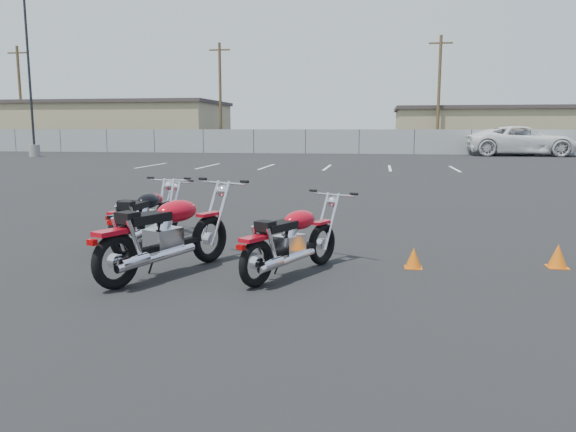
# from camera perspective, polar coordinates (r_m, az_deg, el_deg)

# --- Properties ---
(ground) EXTENTS (120.00, 120.00, 0.00)m
(ground) POSITION_cam_1_polar(r_m,az_deg,el_deg) (7.61, -2.22, -5.50)
(ground) COLOR black
(ground) RESTS_ON ground
(motorcycle_front_red) EXTENTS (0.88, 1.95, 0.96)m
(motorcycle_front_red) POSITION_cam_1_polar(r_m,az_deg,el_deg) (9.87, -14.23, 0.16)
(motorcycle_front_red) COLOR black
(motorcycle_front_red) RESTS_ON ground
(motorcycle_second_black) EXTENTS (0.82, 2.12, 1.04)m
(motorcycle_second_black) POSITION_cam_1_polar(r_m,az_deg,el_deg) (9.32, -14.42, -0.14)
(motorcycle_second_black) COLOR black
(motorcycle_second_black) RESTS_ON ground
(motorcycle_third_red) EXTENTS (1.45, 2.33, 1.17)m
(motorcycle_third_red) POSITION_cam_1_polar(r_m,az_deg,el_deg) (7.42, -12.23, -1.85)
(motorcycle_third_red) COLOR black
(motorcycle_third_red) RESTS_ON ground
(motorcycle_rear_red) EXTENTS (1.34, 1.99, 1.01)m
(motorcycle_rear_red) POSITION_cam_1_polar(r_m,az_deg,el_deg) (7.24, 0.39, -2.49)
(motorcycle_rear_red) COLOR black
(motorcycle_rear_red) RESTS_ON ground
(training_cone_near) EXTENTS (0.24, 0.24, 0.28)m
(training_cone_near) POSITION_cam_1_polar(r_m,az_deg,el_deg) (7.87, 12.63, -4.17)
(training_cone_near) COLOR #D65B0B
(training_cone_near) RESTS_ON ground
(training_cone_far) EXTENTS (0.27, 0.27, 0.33)m
(training_cone_far) POSITION_cam_1_polar(r_m,az_deg,el_deg) (8.55, 25.72, -3.66)
(training_cone_far) COLOR #D65B0B
(training_cone_far) RESTS_ON ground
(light_pole_west) EXTENTS (0.80, 0.70, 11.04)m
(light_pole_west) POSITION_cam_1_polar(r_m,az_deg,el_deg) (41.44, -24.57, 9.57)
(light_pole_west) COLOR gray
(light_pole_west) RESTS_ON ground
(chainlink_fence) EXTENTS (80.06, 0.06, 1.80)m
(chainlink_fence) POSITION_cam_1_polar(r_m,az_deg,el_deg) (42.26, 7.24, 7.50)
(chainlink_fence) COLOR gray
(chainlink_fence) RESTS_ON ground
(tan_building_west) EXTENTS (18.40, 10.40, 4.30)m
(tan_building_west) POSITION_cam_1_polar(r_m,az_deg,el_deg) (54.53, -16.53, 8.84)
(tan_building_west) COLOR #988A62
(tan_building_west) RESTS_ON ground
(tan_building_east) EXTENTS (14.40, 9.40, 3.70)m
(tan_building_east) POSITION_cam_1_polar(r_m,az_deg,el_deg) (51.93, 18.83, 8.41)
(tan_building_east) COLOR #988A62
(tan_building_east) RESTS_ON ground
(utility_pole_a) EXTENTS (1.80, 0.24, 9.00)m
(utility_pole_a) POSITION_cam_1_polar(r_m,az_deg,el_deg) (55.98, -25.55, 10.93)
(utility_pole_a) COLOR #483721
(utility_pole_a) RESTS_ON ground
(utility_pole_b) EXTENTS (1.80, 0.24, 9.00)m
(utility_pole_b) POSITION_cam_1_polar(r_m,az_deg,el_deg) (49.18, -6.90, 12.11)
(utility_pole_b) COLOR #483721
(utility_pole_b) RESTS_ON ground
(utility_pole_c) EXTENTS (1.80, 0.24, 9.00)m
(utility_pole_c) POSITION_cam_1_polar(r_m,az_deg,el_deg) (46.53, 15.08, 12.06)
(utility_pole_c) COLOR #483721
(utility_pole_c) RESTS_ON ground
(parking_line_stripes) EXTENTS (15.12, 4.00, 0.01)m
(parking_line_stripes) POSITION_cam_1_polar(r_m,az_deg,el_deg) (27.57, 0.88, 4.99)
(parking_line_stripes) COLOR silver
(parking_line_stripes) RESTS_ON ground
(white_van) EXTENTS (3.51, 8.54, 3.23)m
(white_van) POSITION_cam_1_polar(r_m,az_deg,el_deg) (42.32, 22.78, 7.86)
(white_van) COLOR white
(white_van) RESTS_ON ground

